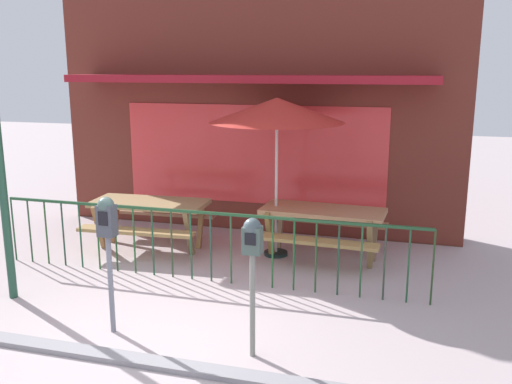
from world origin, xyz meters
name	(u,v)px	position (x,y,z in m)	size (l,w,h in m)	color
ground	(144,338)	(0.00, 0.00, 0.00)	(40.00, 40.00, 0.00)	#B1A1A3
pub_storefront	(256,70)	(0.00, 4.40, 2.78)	(7.06, 1.41, 5.60)	#452518
patio_fence_front	(201,233)	(0.00, 1.70, 0.66)	(5.95, 0.04, 0.97)	#1D4628
picnic_table_left	(150,211)	(-1.27, 2.76, 0.61)	(1.87, 1.46, 0.79)	#957A4E
picnic_table_right	(323,220)	(1.43, 3.00, 0.61)	(1.88, 1.46, 0.79)	#A77751
patio_umbrella	(277,111)	(0.72, 2.99, 2.20)	(1.99, 1.99, 2.39)	black
parking_meter_near	(107,229)	(-0.38, 0.05, 1.16)	(0.18, 0.17, 1.51)	slate
parking_meter_far	(252,251)	(1.22, -0.04, 1.10)	(0.18, 0.17, 1.43)	gray
curb_edge	(121,360)	(0.00, -0.48, 0.00)	(9.88, 0.20, 0.11)	gray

